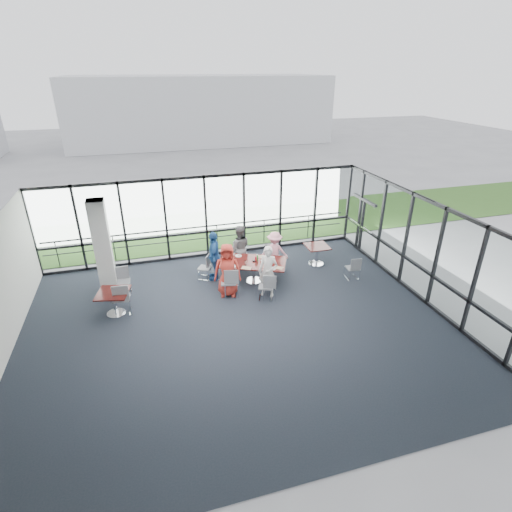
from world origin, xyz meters
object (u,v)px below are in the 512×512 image
object	(u,v)px
chair_main_fl	(241,255)
chair_spare_la	(121,298)
diner_near_left	(227,270)
chair_spare_lb	(123,282)
chair_spare_r	(352,268)
diner_far_left	(239,248)
structural_column	(103,249)
chair_main_fr	(274,258)
diner_near_right	(268,272)
chair_main_end	(204,268)
main_table	(254,264)
diner_end	(214,256)
chair_main_nr	(266,286)
diner_far_right	(275,252)
side_table_left	(113,295)
chair_main_nl	(229,282)
side_table_right	(317,249)

from	to	relation	value
chair_main_fl	chair_spare_la	size ratio (longest dim) A/B	0.89
diner_near_left	chair_spare_lb	bearing A→B (deg)	177.98
diner_near_left	chair_spare_r	size ratio (longest dim) A/B	2.18
diner_near_left	diner_far_left	bearing A→B (deg)	79.29
structural_column	chair_main_fr	world-z (taller)	structural_column
diner_near_right	chair_main_fr	size ratio (longest dim) A/B	1.98
chair_main_end	structural_column	bearing A→B (deg)	-57.72
chair_main_end	main_table	bearing A→B (deg)	97.26
diner_end	chair_main_fl	size ratio (longest dim) A/B	1.98
diner_end	diner_near_left	bearing A→B (deg)	21.89
main_table	diner_end	size ratio (longest dim) A/B	1.41
chair_main_fr	chair_spare_r	xyz separation A→B (m)	(2.38, -1.52, -0.03)
chair_main_fl	diner_near_left	bearing A→B (deg)	77.40
chair_main_nr	chair_main_fl	distance (m)	2.48
diner_far_right	chair_main_end	world-z (taller)	diner_far_right
main_table	chair_spare_r	size ratio (longest dim) A/B	3.04
diner_near_right	chair_main_nr	bearing A→B (deg)	-91.51
chair_spare_la	chair_spare_lb	distance (m)	1.15
chair_spare_r	diner_near_left	bearing A→B (deg)	-175.29
side_table_left	chair_spare_lb	size ratio (longest dim) A/B	1.23
diner_near_right	chair_main_nl	xyz separation A→B (m)	(-1.22, 0.35, -0.37)
side_table_right	chair_spare_lb	world-z (taller)	chair_spare_lb
chair_main_nl	diner_near_left	bearing A→B (deg)	111.66
side_table_left	side_table_right	bearing A→B (deg)	11.05
chair_main_nr	diner_near_left	bearing A→B (deg)	172.59
side_table_left	diner_near_right	distance (m)	4.75
diner_far_left	chair_main_nl	size ratio (longest dim) A/B	1.73
diner_near_right	diner_far_left	bearing A→B (deg)	135.65
diner_end	chair_main_nl	xyz separation A→B (m)	(0.21, -1.26, -0.39)
side_table_left	diner_far_right	xyz separation A→B (m)	(5.51, 1.37, 0.11)
structural_column	chair_main_nl	bearing A→B (deg)	-18.21
side_table_right	diner_near_right	world-z (taller)	diner_near_right
diner_near_right	chair_main_fl	distance (m)	2.35
chair_main_end	chair_spare_r	xyz separation A→B (m)	(4.96, -1.46, -0.00)
side_table_left	chair_main_end	distance (m)	3.31
side_table_right	diner_far_right	world-z (taller)	diner_far_right
structural_column	diner_far_right	world-z (taller)	structural_column
chair_spare_r	chair_main_nr	bearing A→B (deg)	-165.69
side_table_right	chair_main_end	bearing A→B (deg)	179.23
chair_spare_la	chair_spare_r	size ratio (longest dim) A/B	1.23
diner_near_right	chair_main_fl	size ratio (longest dim) A/B	1.93
side_table_left	chair_main_end	world-z (taller)	chair_main_end
diner_far_left	chair_main_nr	bearing A→B (deg)	110.04
diner_near_left	chair_spare_lb	world-z (taller)	diner_near_left
diner_near_right	chair_spare_r	xyz separation A→B (m)	(3.18, 0.25, -0.45)
diner_far_left	chair_spare_lb	distance (m)	4.14
diner_near_left	diner_end	distance (m)	1.22
chair_main_fl	diner_end	bearing A→B (deg)	44.74
diner_near_right	chair_main_end	xyz separation A→B (m)	(-1.78, 1.71, -0.45)
chair_spare_la	structural_column	bearing A→B (deg)	112.67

